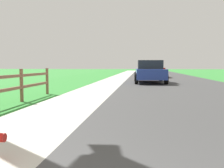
# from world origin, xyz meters

# --- Properties ---
(ground_plane) EXTENTS (120.00, 120.00, 0.00)m
(ground_plane) POSITION_xyz_m (0.00, 25.00, 0.00)
(ground_plane) COLOR #328334
(road_asphalt) EXTENTS (7.00, 66.00, 0.01)m
(road_asphalt) POSITION_xyz_m (3.50, 27.00, 0.00)
(road_asphalt) COLOR #3C3C3C
(road_asphalt) RESTS_ON ground
(curb_concrete) EXTENTS (6.00, 66.00, 0.01)m
(curb_concrete) POSITION_xyz_m (-3.00, 27.00, 0.00)
(curb_concrete) COLOR #B6B5A8
(curb_concrete) RESTS_ON ground
(grass_verge) EXTENTS (5.00, 66.00, 0.00)m
(grass_verge) POSITION_xyz_m (-4.50, 27.00, 0.01)
(grass_verge) COLOR #328334
(grass_verge) RESTS_ON ground
(parked_suv_blue) EXTENTS (2.21, 5.04, 1.53)m
(parked_suv_blue) POSITION_xyz_m (1.79, 16.93, 0.76)
(parked_suv_blue) COLOR navy
(parked_suv_blue) RESTS_ON ground
(parked_car_red) EXTENTS (2.08, 4.98, 1.50)m
(parked_car_red) POSITION_xyz_m (2.48, 25.51, 0.75)
(parked_car_red) COLOR maroon
(parked_car_red) RESTS_ON ground
(parked_car_beige) EXTENTS (2.12, 4.39, 1.63)m
(parked_car_beige) POSITION_xyz_m (1.77, 33.40, 0.83)
(parked_car_beige) COLOR #C6B793
(parked_car_beige) RESTS_ON ground
(parked_car_white) EXTENTS (2.15, 4.41, 1.35)m
(parked_car_white) POSITION_xyz_m (2.46, 41.60, 0.70)
(parked_car_white) COLOR white
(parked_car_white) RESTS_ON ground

